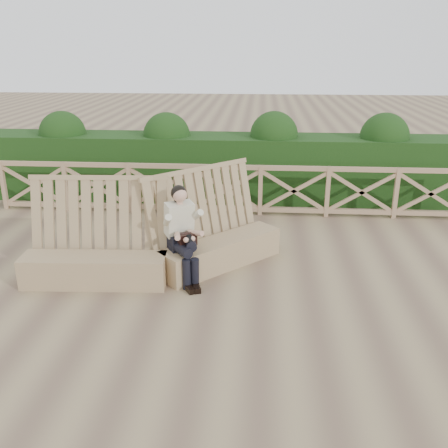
{
  "coord_description": "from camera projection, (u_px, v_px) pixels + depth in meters",
  "views": [
    {
      "loc": [
        0.7,
        -6.84,
        3.57
      ],
      "look_at": [
        0.17,
        0.4,
        0.9
      ],
      "focal_mm": 40.0,
      "sensor_mm": 36.0,
      "label": 1
    }
  ],
  "objects": [
    {
      "name": "bench",
      "position": [
        159.0,
        250.0,
        8.04
      ],
      "size": [
        4.01,
        2.26,
        1.61
      ],
      "rotation": [
        0.0,
        0.0,
        0.32
      ],
      "color": "#968056",
      "rests_on": "ground"
    },
    {
      "name": "woman",
      "position": [
        182.0,
        231.0,
        7.72
      ],
      "size": [
        0.69,
        0.95,
        1.51
      ],
      "rotation": [
        0.0,
        0.0,
        0.54
      ],
      "color": "black",
      "rests_on": "ground"
    },
    {
      "name": "ground",
      "position": [
        211.0,
        287.0,
        7.68
      ],
      "size": [
        60.0,
        60.0,
        0.0
      ],
      "primitive_type": "plane",
      "color": "brown",
      "rests_on": "ground"
    },
    {
      "name": "hedge",
      "position": [
        230.0,
        167.0,
        11.82
      ],
      "size": [
        12.0,
        1.2,
        1.5
      ],
      "primitive_type": "cube",
      "color": "black",
      "rests_on": "ground"
    },
    {
      "name": "guardrail",
      "position": [
        227.0,
        190.0,
        10.76
      ],
      "size": [
        10.1,
        0.09,
        1.1
      ],
      "color": "#8B6D51",
      "rests_on": "ground"
    }
  ]
}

